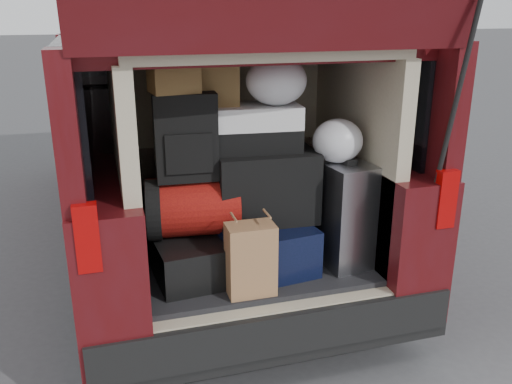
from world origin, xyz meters
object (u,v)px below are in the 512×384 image
at_px(black_soft_case, 266,186).
at_px(red_duffel, 193,206).
at_px(twotone_duffel, 248,128).
at_px(black_hardshell, 191,254).
at_px(kraft_bag, 251,259).
at_px(silver_roller, 340,212).
at_px(navy_hardshell, 258,242).
at_px(backpack, 185,136).

bearing_deg(black_soft_case, red_duffel, -178.20).
relative_size(red_duffel, twotone_duffel, 0.89).
distance_m(black_hardshell, black_soft_case, 0.55).
height_order(kraft_bag, black_soft_case, black_soft_case).
bearing_deg(silver_roller, red_duffel, 164.98).
distance_m(silver_roller, red_duffel, 0.82).
height_order(navy_hardshell, backpack, backpack).
relative_size(black_soft_case, twotone_duffel, 1.00).
distance_m(black_hardshell, navy_hardshell, 0.38).
xyz_separation_m(kraft_bag, black_soft_case, (0.17, 0.31, 0.27)).
distance_m(kraft_bag, twotone_duffel, 0.70).
relative_size(black_hardshell, silver_roller, 0.95).
bearing_deg(red_duffel, black_soft_case, 6.00).
relative_size(silver_roller, black_soft_case, 1.09).
bearing_deg(black_hardshell, red_duffel, 25.77).
distance_m(kraft_bag, backpack, 0.70).
bearing_deg(black_hardshell, twotone_duffel, 6.20).
height_order(black_hardshell, twotone_duffel, twotone_duffel).
distance_m(silver_roller, kraft_bag, 0.63).
distance_m(kraft_bag, red_duffel, 0.44).
height_order(navy_hardshell, twotone_duffel, twotone_duffel).
xyz_separation_m(black_soft_case, twotone_duffel, (-0.08, 0.06, 0.32)).
distance_m(black_hardshell, red_duffel, 0.27).
relative_size(silver_roller, backpack, 1.31).
height_order(black_hardshell, backpack, backpack).
bearing_deg(kraft_bag, navy_hardshell, 67.61).
bearing_deg(kraft_bag, twotone_duffel, 76.42).
height_order(silver_roller, twotone_duffel, twotone_duffel).
bearing_deg(red_duffel, twotone_duffel, 16.61).
xyz_separation_m(navy_hardshell, kraft_bag, (-0.13, -0.30, 0.05)).
height_order(kraft_bag, red_duffel, red_duffel).
bearing_deg(red_duffel, kraft_bag, -47.69).
relative_size(navy_hardshell, red_duffel, 1.25).
bearing_deg(silver_roller, twotone_duffel, 154.40).
height_order(kraft_bag, backpack, backpack).
height_order(black_soft_case, twotone_duffel, twotone_duffel).
relative_size(backpack, twotone_duffel, 0.82).
height_order(black_hardshell, kraft_bag, kraft_bag).
distance_m(backpack, twotone_duffel, 0.35).
distance_m(black_soft_case, twotone_duffel, 0.33).
distance_m(kraft_bag, black_soft_case, 0.45).
xyz_separation_m(silver_roller, backpack, (-0.83, 0.10, 0.47)).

